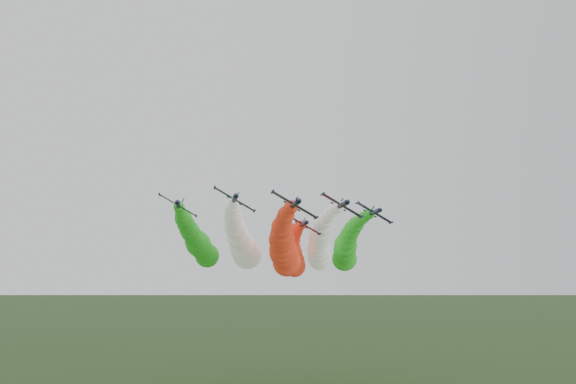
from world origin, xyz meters
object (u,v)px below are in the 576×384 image
jet_inner_right (320,244)px  jet_outer_right (347,247)px  jet_inner_left (242,242)px  jet_outer_left (198,242)px  jet_lead (284,248)px  jet_trail (293,254)px

jet_inner_right → jet_outer_right: (10.44, 14.58, 0.23)m
jet_outer_right → jet_inner_left: bearing=-159.4°
jet_inner_left → jet_inner_right: jet_inner_left is taller
jet_inner_right → jet_outer_left: size_ratio=1.00×
jet_inner_left → jet_lead: bearing=-55.6°
jet_inner_right → jet_outer_left: 32.33m
jet_lead → jet_inner_left: size_ratio=1.00×
jet_trail → jet_inner_right: bearing=-79.3°
jet_outer_right → jet_outer_left: bearing=-177.1°
jet_inner_left → jet_trail: 22.24m
jet_inner_right → jet_outer_right: 17.93m
jet_inner_right → jet_outer_left: bearing=157.2°
jet_inner_left → jet_outer_right: (29.44, 11.04, -0.24)m
jet_lead → jet_trail: jet_lead is taller
jet_lead → jet_inner_left: bearing=124.4°
jet_outer_left → jet_lead: bearing=-48.1°
jet_lead → jet_inner_left: jet_inner_left is taller
jet_trail → jet_inner_left: bearing=-133.8°
jet_lead → jet_trail: 29.50m
jet_lead → jet_outer_right: size_ratio=1.00×
jet_outer_right → jet_trail: size_ratio=1.01×
jet_lead → jet_inner_left: 15.61m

